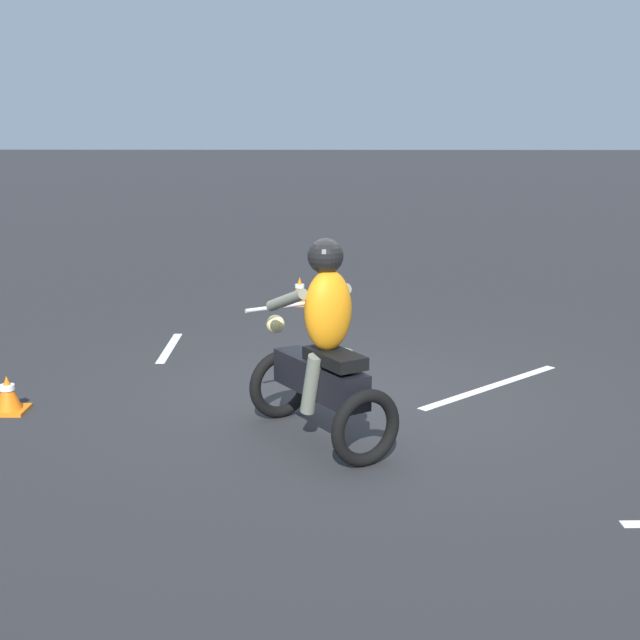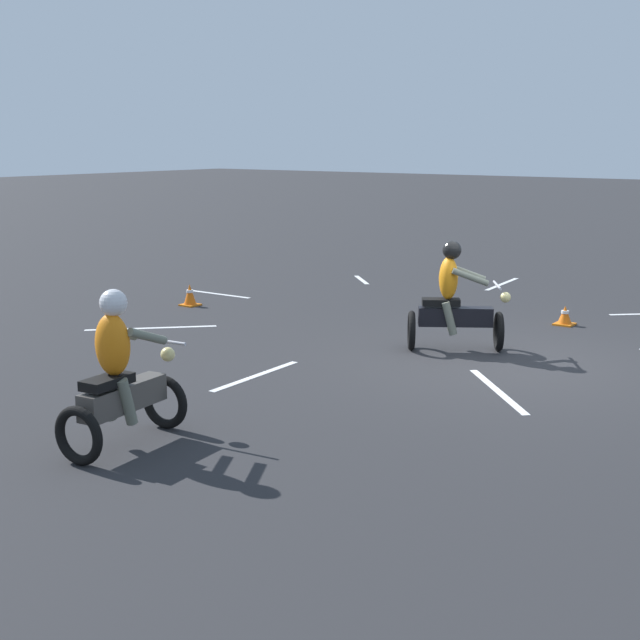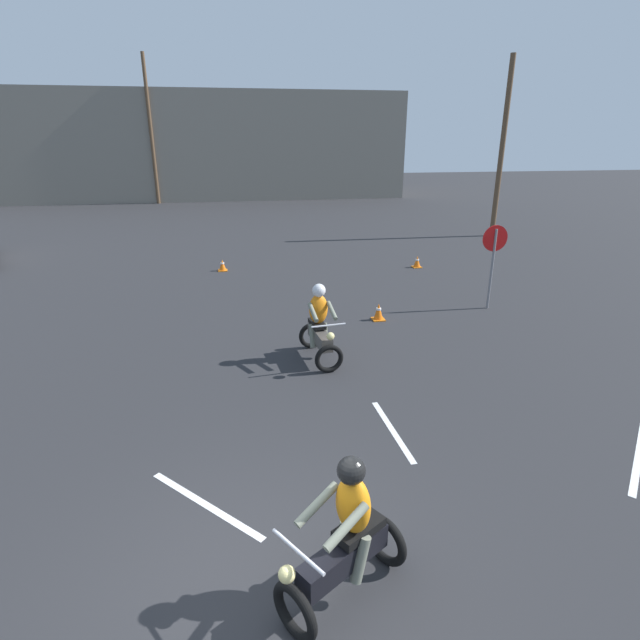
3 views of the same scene
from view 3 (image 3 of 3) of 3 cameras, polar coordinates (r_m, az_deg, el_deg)
name	(u,v)px [view 3 (image 3 of 3)]	position (r m, az deg, el deg)	size (l,w,h in m)	color
ground_plane	(251,589)	(6.05, -7.84, -28.13)	(120.00, 120.00, 0.00)	#28282B
motorcycle_rider_foreground	(346,539)	(5.45, 3.03, -23.68)	(1.50, 1.26, 1.66)	black
motorcycle_rider_background	(320,327)	(10.48, -0.05, -0.83)	(0.79, 1.54, 1.66)	black
stop_sign	(494,250)	(14.24, 19.25, 7.56)	(0.70, 0.08, 2.30)	slate
traffic_cone_near_left	(417,262)	(18.56, 11.04, 6.53)	(0.32, 0.32, 0.42)	orange
traffic_cone_near_right	(222,265)	(18.08, -11.08, 6.15)	(0.32, 0.32, 0.41)	orange
traffic_cone_mid_center	(379,312)	(13.01, 6.71, 0.91)	(0.32, 0.32, 0.44)	orange
lane_stripe_ne	(638,456)	(9.08, 32.61, -12.99)	(0.10, 2.19, 0.01)	silver
lane_stripe_n	(392,430)	(8.40, 8.27, -12.35)	(0.10, 1.83, 0.01)	silver
lane_stripe_nw	(205,504)	(7.07, -12.99, -19.83)	(0.10, 2.06, 0.01)	silver
utility_pole_near	(502,150)	(25.23, 20.07, 17.81)	(0.24, 0.24, 7.82)	brown
utility_pole_far	(151,131)	(37.74, -18.76, 19.76)	(0.24, 0.24, 9.59)	brown
building_backdrop	(201,146)	(41.91, -13.43, 18.80)	(30.05, 8.69, 7.54)	gray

